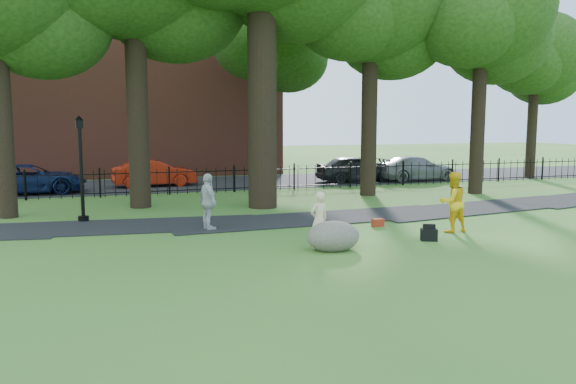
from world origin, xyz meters
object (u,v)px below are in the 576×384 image
object	(u,v)px
woman	(319,220)
lamppost	(81,170)
man	(453,202)
red_sedan	(154,173)
boulder	(333,234)

from	to	relation	value
woman	lamppost	world-z (taller)	lamppost
lamppost	man	bearing A→B (deg)	-35.68
red_sedan	boulder	bearing A→B (deg)	-172.31
woman	lamppost	size ratio (longest dim) A/B	0.42
man	red_sedan	distance (m)	16.77
woman	red_sedan	xyz separation A→B (m)	(-2.86, 15.75, -0.05)
man	lamppost	size ratio (longest dim) A/B	0.52
woman	man	size ratio (longest dim) A/B	0.82
man	woman	bearing A→B (deg)	8.09
lamppost	red_sedan	size ratio (longest dim) A/B	0.84
boulder	woman	bearing A→B (deg)	126.99
woman	man	xyz separation A→B (m)	(4.57, 0.73, 0.17)
boulder	red_sedan	xyz separation A→B (m)	(-3.12, 16.10, 0.28)
woman	red_sedan	bearing A→B (deg)	-94.78
man	red_sedan	xyz separation A→B (m)	(-7.44, 15.03, -0.22)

